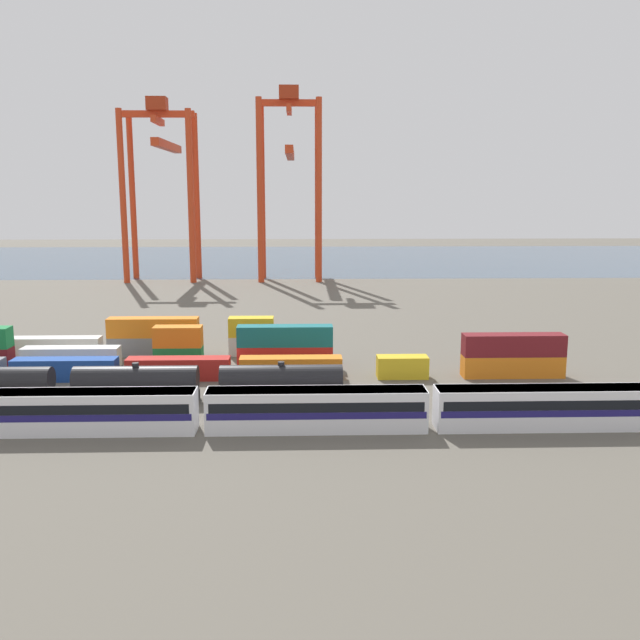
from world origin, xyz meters
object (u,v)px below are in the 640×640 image
(shipping_container_10, at_px, (179,356))
(gantry_crane_central, at_px, (290,167))
(shipping_container_2, at_px, (179,368))
(shipping_container_9, at_px, (71,357))
(shipping_container_12, at_px, (285,356))
(gantry_crane_west, at_px, (162,170))
(shipping_container_18, at_px, (252,345))
(freight_tank_row, at_px, (136,384))
(passenger_train, at_px, (317,408))
(shipping_container_16, at_px, (154,346))

(shipping_container_10, bearing_deg, gantry_crane_central, 81.95)
(shipping_container_2, bearing_deg, shipping_container_10, 99.59)
(shipping_container_2, height_order, shipping_container_9, same)
(shipping_container_10, relative_size, shipping_container_12, 0.50)
(shipping_container_12, xyz_separation_m, gantry_crane_west, (-32.54, 91.67, 26.18))
(shipping_container_18, bearing_deg, shipping_container_12, -52.71)
(gantry_crane_west, bearing_deg, shipping_container_9, -86.55)
(freight_tank_row, relative_size, gantry_crane_central, 0.91)
(shipping_container_9, xyz_separation_m, shipping_container_18, (22.32, 6.16, 0.00))
(passenger_train, relative_size, shipping_container_16, 5.19)
(passenger_train, distance_m, shipping_container_18, 31.65)
(shipping_container_16, bearing_deg, shipping_container_18, 0.00)
(freight_tank_row, xyz_separation_m, shipping_container_10, (1.83, 15.06, -0.67))
(passenger_train, xyz_separation_m, shipping_container_18, (-8.09, 30.58, -0.84))
(freight_tank_row, height_order, shipping_container_18, freight_tank_row)
(shipping_container_10, xyz_separation_m, gantry_crane_west, (-19.04, 91.67, 26.18))
(shipping_container_12, relative_size, gantry_crane_west, 0.27)
(shipping_container_16, height_order, gantry_crane_central, gantry_crane_central)
(shipping_container_9, xyz_separation_m, shipping_container_12, (27.01, 0.00, 0.00))
(shipping_container_16, bearing_deg, shipping_container_9, -145.98)
(freight_tank_row, xyz_separation_m, shipping_container_16, (-2.55, 21.21, -0.67))
(freight_tank_row, bearing_deg, shipping_container_10, 83.07)
(gantry_crane_west, bearing_deg, shipping_container_12, -70.46)
(shipping_container_9, bearing_deg, shipping_container_2, -22.95)
(shipping_container_9, xyz_separation_m, shipping_container_16, (9.12, 6.16, 0.00))
(shipping_container_10, distance_m, gantry_crane_west, 97.21)
(shipping_container_18, bearing_deg, gantry_crane_central, 87.19)
(passenger_train, height_order, freight_tank_row, freight_tank_row)
(shipping_container_2, height_order, shipping_container_16, same)
(shipping_container_2, xyz_separation_m, gantry_crane_west, (-20.08, 97.82, 26.18))
(passenger_train, relative_size, gantry_crane_central, 1.32)
(shipping_container_9, height_order, shipping_container_10, same)
(shipping_container_2, xyz_separation_m, gantry_crane_central, (12.01, 98.47, 26.95))
(shipping_container_9, relative_size, gantry_crane_west, 0.27)
(shipping_container_9, relative_size, shipping_container_18, 2.00)
(shipping_container_16, bearing_deg, freight_tank_row, -83.14)
(gantry_crane_west, distance_m, gantry_crane_central, 32.10)
(shipping_container_16, distance_m, gantry_crane_central, 91.93)
(passenger_train, bearing_deg, shipping_container_18, 104.81)
(freight_tank_row, relative_size, shipping_container_12, 3.59)
(shipping_container_9, relative_size, shipping_container_16, 1.00)
(passenger_train, xyz_separation_m, shipping_container_2, (-15.86, 18.27, -0.84))
(freight_tank_row, xyz_separation_m, shipping_container_9, (-11.67, 15.06, -0.67))
(passenger_train, xyz_separation_m, shipping_container_12, (-3.40, 24.43, -0.84))
(shipping_container_12, bearing_deg, passenger_train, -82.08)
(shipping_container_2, relative_size, shipping_container_18, 2.00)
(gantry_crane_central, bearing_deg, shipping_container_10, -98.05)
(shipping_container_12, bearing_deg, shipping_container_2, -153.71)
(shipping_container_2, bearing_deg, gantry_crane_west, 101.60)
(gantry_crane_west, bearing_deg, shipping_container_18, -71.96)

